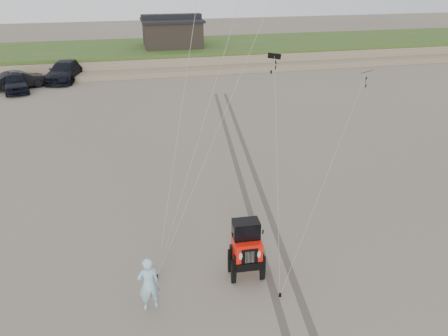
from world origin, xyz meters
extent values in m
plane|color=#6B6054|center=(0.00, 0.00, 0.00)|extent=(160.00, 160.00, 0.00)
cube|color=#7A6B54|center=(0.00, 38.00, 0.70)|extent=(160.00, 12.00, 1.40)
cube|color=#2D4719|center=(0.00, 38.00, 1.55)|extent=(160.00, 12.00, 0.35)
cube|color=#7A6B54|center=(0.00, 31.50, 0.25)|extent=(160.00, 3.50, 0.50)
cube|color=black|center=(2.00, 37.00, 3.03)|extent=(6.00, 5.00, 2.60)
cube|color=black|center=(2.00, 37.00, 4.45)|extent=(6.40, 5.40, 0.25)
cube|color=black|center=(2.00, 37.00, 4.83)|extent=(6.40, 1.20, 0.50)
imported|color=black|center=(-12.59, 27.72, 0.81)|extent=(2.92, 5.03, 1.61)
imported|color=black|center=(-12.41, 28.73, 0.75)|extent=(4.78, 3.35, 1.49)
imported|color=black|center=(-8.84, 30.83, 0.87)|extent=(3.74, 6.38, 1.74)
imported|color=#8ECCDC|center=(-3.67, -1.08, 0.92)|extent=(0.73, 0.54, 1.84)
cube|color=black|center=(5.78, 3.88, 5.82)|extent=(0.49, 0.38, 0.16)
cube|color=black|center=(2.22, 5.00, 6.39)|extent=(0.56, 0.43, 0.32)
cylinder|color=black|center=(-3.34, 0.30, 0.06)|extent=(0.08, 0.08, 0.12)
cylinder|color=black|center=(0.43, -1.55, 0.06)|extent=(0.08, 0.08, 0.12)
cube|color=#4C443D|center=(1.60, 8.00, 0.00)|extent=(4.42, 29.74, 0.01)
cube|color=#4C443D|center=(2.40, 8.00, 0.00)|extent=(4.42, 29.74, 0.01)
camera|label=1|loc=(-3.88, -11.84, 9.66)|focal=35.00mm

